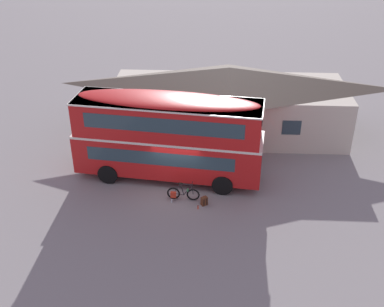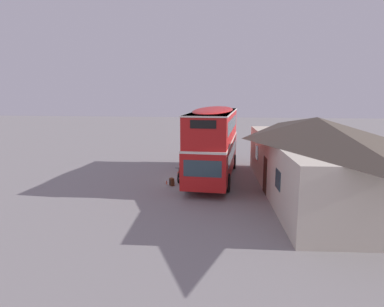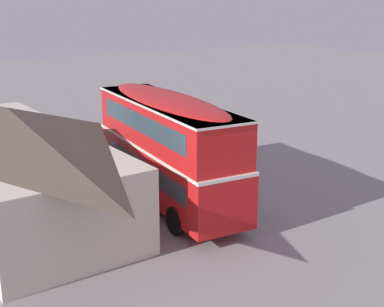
% 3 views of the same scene
% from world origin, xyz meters
% --- Properties ---
extents(ground_plane, '(120.00, 120.00, 0.00)m').
position_xyz_m(ground_plane, '(0.00, 0.00, 0.00)').
color(ground_plane, gray).
extents(double_decker_bus, '(10.20, 3.19, 4.79)m').
position_xyz_m(double_decker_bus, '(-0.54, 1.20, 2.64)').
color(double_decker_bus, black).
rests_on(double_decker_bus, ground).
extents(touring_bicycle, '(1.70, 0.46, 1.01)m').
position_xyz_m(touring_bicycle, '(0.45, -0.94, 0.37)').
color(touring_bicycle, black).
rests_on(touring_bicycle, ground).
extents(backpack_on_ground, '(0.38, 0.36, 0.51)m').
position_xyz_m(backpack_on_ground, '(1.62, -1.28, 0.27)').
color(backpack_on_ground, '#592D19').
rests_on(backpack_on_ground, ground).
extents(water_bottle_red_squeeze, '(0.08, 0.08, 0.23)m').
position_xyz_m(water_bottle_red_squeeze, '(1.34, -1.66, 0.11)').
color(water_bottle_red_squeeze, '#D84C33').
rests_on(water_bottle_red_squeeze, ground).
extents(water_bottle_clear_plastic, '(0.07, 0.07, 0.21)m').
position_xyz_m(water_bottle_clear_plastic, '(-0.06, -1.21, 0.10)').
color(water_bottle_clear_plastic, silver).
rests_on(water_bottle_clear_plastic, ground).
extents(pub_building, '(15.37, 6.74, 4.40)m').
position_xyz_m(pub_building, '(2.42, 7.07, 2.24)').
color(pub_building, beige).
rests_on(pub_building, ground).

